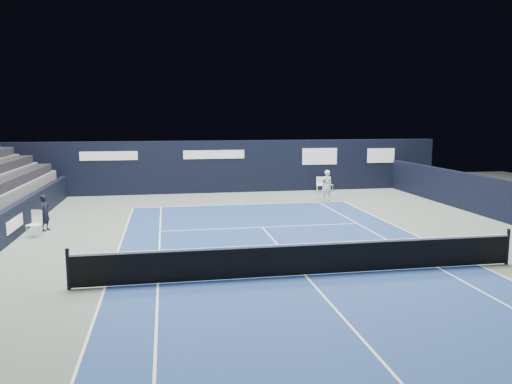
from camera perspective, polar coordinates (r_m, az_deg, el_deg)
ground at (r=16.30m, az=3.70°, el=-7.37°), size 48.00×48.00×0.00m
court_surface at (r=14.45m, az=5.64°, el=-9.47°), size 10.97×23.77×0.01m
enclosure_wall_right at (r=24.22m, az=26.11°, el=-0.81°), size 0.30×22.00×1.80m
folding_chair_back_a at (r=30.40m, az=7.30°, el=1.16°), size 0.47×0.49×0.91m
folding_chair_back_b at (r=30.92m, az=8.30°, el=1.00°), size 0.45×0.44×0.82m
line_judge_chair at (r=20.57m, az=-23.91°, el=-3.12°), size 0.57×0.56×1.00m
line_judge at (r=21.45m, az=-22.95°, el=-2.20°), size 0.51×0.62×1.44m
court_markings at (r=14.44m, az=5.64°, el=-9.45°), size 11.03×23.83×0.00m
tennis_net at (r=14.30m, az=5.67°, el=-7.55°), size 12.90×0.10×1.10m
back_sponsor_wall at (r=30.09m, az=-2.95°, el=2.95°), size 26.00×0.63×3.10m
side_barrier_left at (r=20.37m, az=-26.32°, el=-3.30°), size 0.33×22.00×1.20m
tennis_player at (r=27.09m, az=8.06°, el=0.74°), size 0.64×0.83×1.67m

